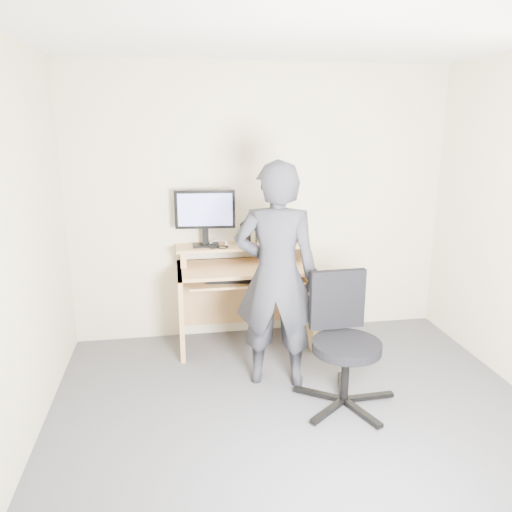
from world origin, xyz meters
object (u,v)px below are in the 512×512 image
object	(u,v)px
office_chair	(343,336)
person	(276,276)
monitor	(205,213)
desk	(244,285)

from	to	relation	value
office_chair	person	bearing A→B (deg)	137.91
monitor	office_chair	xyz separation A→B (m)	(0.89, -1.20, -0.70)
office_chair	person	xyz separation A→B (m)	(-0.42, 0.35, 0.36)
monitor	office_chair	distance (m)	1.65
desk	monitor	bearing A→B (deg)	168.72
desk	person	xyz separation A→B (m)	(0.13, -0.79, 0.32)
monitor	office_chair	size ratio (longest dim) A/B	0.57
desk	office_chair	xyz separation A→B (m)	(0.55, -1.14, -0.04)
desk	office_chair	bearing A→B (deg)	-63.97
person	desk	bearing A→B (deg)	-65.28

